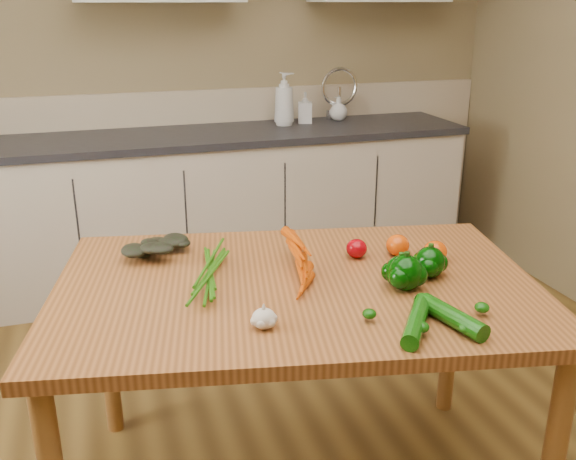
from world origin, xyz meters
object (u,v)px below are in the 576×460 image
at_px(table, 297,308).
at_px(tomato_c, 435,252).
at_px(soap_bottle_b, 305,108).
at_px(pepper_a, 401,272).
at_px(pepper_b, 430,262).
at_px(zucchini_b, 417,321).
at_px(carrot_bunch, 270,265).
at_px(tomato_a, 357,248).
at_px(soap_bottle_a, 284,99).
at_px(garlic_bulb, 264,318).
at_px(zucchini_a, 453,317).
at_px(tomato_b, 398,245).
at_px(soap_bottle_c, 338,109).
at_px(pepper_c, 406,273).
at_px(leafy_greens, 155,242).

height_order(table, tomato_c, tomato_c).
relative_size(soap_bottle_b, pepper_a, 1.92).
distance_m(pepper_b, zucchini_b, 0.36).
bearing_deg(carrot_bunch, tomato_a, 21.60).
relative_size(table, soap_bottle_b, 8.91).
relative_size(carrot_bunch, pepper_a, 2.87).
bearing_deg(soap_bottle_b, pepper_b, 99.41).
distance_m(soap_bottle_b, tomato_a, 1.93).
relative_size(soap_bottle_a, zucchini_b, 1.23).
relative_size(garlic_bulb, tomato_c, 0.82).
bearing_deg(pepper_a, zucchini_a, -85.86).
bearing_deg(zucchini_a, soap_bottle_b, 80.57).
bearing_deg(carrot_bunch, soap_bottle_b, 79.53).
relative_size(pepper_b, zucchini_a, 0.44).
distance_m(tomato_a, zucchini_a, 0.52).
xyz_separation_m(soap_bottle_b, tomato_c, (-0.22, -1.98, -0.16)).
distance_m(soap_bottle_b, garlic_bulb, 2.42).
relative_size(table, soap_bottle_a, 5.26).
bearing_deg(table, tomato_b, 26.78).
distance_m(soap_bottle_b, pepper_a, 2.17).
bearing_deg(tomato_a, zucchini_b, -95.14).
xyz_separation_m(soap_bottle_c, pepper_b, (-0.53, -2.11, -0.13)).
relative_size(pepper_c, zucchini_b, 0.42).
relative_size(tomato_a, tomato_b, 0.89).
height_order(soap_bottle_b, pepper_b, soap_bottle_b).
bearing_deg(soap_bottle_b, zucchini_a, 98.06).
xyz_separation_m(carrot_bunch, pepper_a, (0.35, -0.20, 0.01)).
height_order(leafy_greens, tomato_a, leafy_greens).
height_order(soap_bottle_c, zucchini_a, soap_bottle_c).
bearing_deg(zucchini_a, soap_bottle_a, 83.88).
bearing_deg(pepper_c, carrot_bunch, 148.86).
bearing_deg(tomato_a, tomato_b, -8.85).
distance_m(table, tomato_c, 0.50).
relative_size(leafy_greens, tomato_b, 2.67).
bearing_deg(leafy_greens, pepper_b, -27.60).
xyz_separation_m(table, garlic_bulb, (-0.17, -0.25, 0.12)).
height_order(soap_bottle_b, carrot_bunch, soap_bottle_b).
relative_size(soap_bottle_b, tomato_a, 2.60).
relative_size(table, zucchini_a, 7.48).
bearing_deg(tomato_b, tomato_a, 171.15).
distance_m(soap_bottle_a, garlic_bulb, 2.35).
relative_size(soap_bottle_c, pepper_b, 1.49).
distance_m(zucchini_a, zucchini_b, 0.10).
bearing_deg(pepper_a, soap_bottle_b, 78.89).
xyz_separation_m(soap_bottle_c, tomato_b, (-0.54, -1.92, -0.14)).
bearing_deg(tomato_b, pepper_b, -85.70).
relative_size(carrot_bunch, leafy_greens, 1.30).
bearing_deg(pepper_c, tomato_a, 98.53).
relative_size(tomato_b, zucchini_a, 0.36).
xyz_separation_m(leafy_greens, garlic_bulb, (0.22, -0.59, -0.03)).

